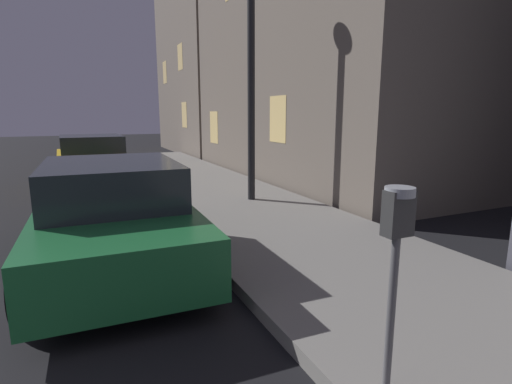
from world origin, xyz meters
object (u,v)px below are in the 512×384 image
object	(u,v)px
car_green	(113,214)
street_lamp	(251,43)
parking_meter	(396,241)
car_yellow_cab	(92,160)

from	to	relation	value
car_green	street_lamp	size ratio (longest dim) A/B	0.92
parking_meter	street_lamp	bearing A→B (deg)	74.74
car_green	street_lamp	bearing A→B (deg)	37.52
car_green	car_yellow_cab	size ratio (longest dim) A/B	1.06
parking_meter	car_yellow_cab	size ratio (longest dim) A/B	0.33
parking_meter	car_yellow_cab	bearing A→B (deg)	97.71
parking_meter	car_green	bearing A→B (deg)	111.28
car_green	parking_meter	bearing A→B (deg)	-68.72
car_yellow_cab	parking_meter	bearing A→B (deg)	-82.29
parking_meter	car_green	world-z (taller)	parking_meter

